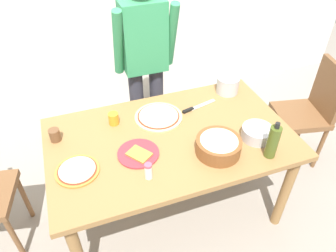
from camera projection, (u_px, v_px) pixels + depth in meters
The scene contains 15 objects.
ground at pixel (170, 206), 2.58m from camera, with size 8.00×8.00×0.00m, color gray.
dining_table at pixel (170, 146), 2.15m from camera, with size 1.60×0.96×0.76m.
person_cook at pixel (145, 59), 2.54m from camera, with size 0.49×0.25×1.62m.
chair_wooden_right at pixel (310, 109), 2.70m from camera, with size 0.47×0.47×0.95m.
pizza_raw_on_board at pixel (159, 116), 2.25m from camera, with size 0.34×0.34×0.02m.
pizza_cooked_on_tray at pixel (77, 170), 1.85m from camera, with size 0.26×0.26×0.02m.
plate_with_slice at pixel (138, 153), 1.96m from camera, with size 0.26×0.26×0.02m.
popcorn_bowl at pixel (219, 145), 1.94m from camera, with size 0.28×0.28×0.11m.
mixing_bowl_steel at pixel (257, 133), 2.06m from camera, with size 0.20×0.20×0.08m.
olive_oil_bottle at pixel (273, 142), 1.89m from camera, with size 0.07×0.07×0.26m.
steel_pot at pixel (228, 85), 2.46m from camera, with size 0.17×0.17×0.13m.
cup_orange at pixel (114, 119), 2.17m from camera, with size 0.07×0.07×0.09m, color orange.
cup_small_brown at pixel (55, 135), 2.04m from camera, with size 0.07×0.07×0.09m, color brown.
salt_shaker at pixel (148, 171), 1.79m from camera, with size 0.04×0.04×0.11m.
chef_knife at pixel (195, 108), 2.33m from camera, with size 0.29×0.09×0.02m.
Camera 1 is at (-0.54, -1.47, 2.15)m, focal length 34.09 mm.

